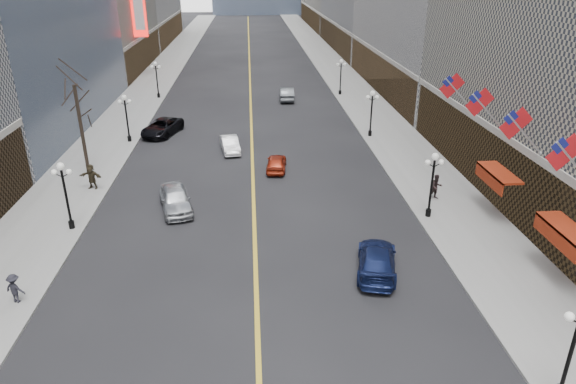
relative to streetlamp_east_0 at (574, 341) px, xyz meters
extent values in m
cube|color=gray|center=(2.20, 56.00, -2.83)|extent=(6.00, 230.00, 0.15)
cube|color=gray|center=(-25.80, 56.00, -2.83)|extent=(6.00, 230.00, 0.15)
cube|color=gold|center=(-11.80, 66.00, -2.89)|extent=(0.25, 200.00, 0.02)
cube|color=#4E3F34|center=(6.60, 15.00, -0.30)|extent=(2.80, 41.00, 5.00)
cube|color=#4E3F34|center=(6.60, 54.00, -0.30)|extent=(2.80, 35.00, 5.00)
cube|color=#4E3F34|center=(6.60, 92.00, -0.30)|extent=(2.80, 39.00, 5.00)
cube|color=#4E3F34|center=(6.60, 135.00, -0.30)|extent=(2.80, 45.00, 5.00)
cube|color=#4E3F34|center=(-30.20, 73.00, -0.30)|extent=(2.80, 29.00, 5.00)
cube|color=#4E3F34|center=(-30.20, 107.00, -0.30)|extent=(2.80, 37.00, 5.00)
cylinder|color=black|center=(0.00, 0.00, -0.75)|extent=(0.16, 0.16, 4.00)
sphere|color=white|center=(-0.45, 0.00, 1.15)|extent=(0.36, 0.36, 0.36)
cylinder|color=black|center=(0.00, 16.00, -2.50)|extent=(0.36, 0.36, 0.50)
cylinder|color=black|center=(0.00, 16.00, -0.75)|extent=(0.16, 0.16, 4.00)
sphere|color=white|center=(0.00, 16.00, 1.55)|extent=(0.44, 0.44, 0.44)
sphere|color=white|center=(-0.45, 16.00, 1.15)|extent=(0.36, 0.36, 0.36)
sphere|color=white|center=(0.45, 16.00, 1.15)|extent=(0.36, 0.36, 0.36)
cylinder|color=black|center=(0.00, 34.00, -2.50)|extent=(0.36, 0.36, 0.50)
cylinder|color=black|center=(0.00, 34.00, -0.75)|extent=(0.16, 0.16, 4.00)
sphere|color=white|center=(0.00, 34.00, 1.55)|extent=(0.44, 0.44, 0.44)
sphere|color=white|center=(-0.45, 34.00, 1.15)|extent=(0.36, 0.36, 0.36)
sphere|color=white|center=(0.45, 34.00, 1.15)|extent=(0.36, 0.36, 0.36)
cylinder|color=black|center=(0.00, 52.00, -2.50)|extent=(0.36, 0.36, 0.50)
cylinder|color=black|center=(0.00, 52.00, -0.75)|extent=(0.16, 0.16, 4.00)
sphere|color=white|center=(0.00, 52.00, 1.55)|extent=(0.44, 0.44, 0.44)
sphere|color=white|center=(-0.45, 52.00, 1.15)|extent=(0.36, 0.36, 0.36)
sphere|color=white|center=(0.45, 52.00, 1.15)|extent=(0.36, 0.36, 0.36)
cylinder|color=black|center=(-23.60, 16.00, -2.50)|extent=(0.36, 0.36, 0.50)
cylinder|color=black|center=(-23.60, 16.00, -0.75)|extent=(0.16, 0.16, 4.00)
sphere|color=white|center=(-23.60, 16.00, 1.55)|extent=(0.44, 0.44, 0.44)
sphere|color=white|center=(-24.05, 16.00, 1.15)|extent=(0.36, 0.36, 0.36)
sphere|color=white|center=(-23.15, 16.00, 1.15)|extent=(0.36, 0.36, 0.36)
cylinder|color=black|center=(-23.60, 34.00, -2.50)|extent=(0.36, 0.36, 0.50)
cylinder|color=black|center=(-23.60, 34.00, -0.75)|extent=(0.16, 0.16, 4.00)
sphere|color=white|center=(-23.60, 34.00, 1.55)|extent=(0.44, 0.44, 0.44)
sphere|color=white|center=(-24.05, 34.00, 1.15)|extent=(0.36, 0.36, 0.36)
sphere|color=white|center=(-23.15, 34.00, 1.15)|extent=(0.36, 0.36, 0.36)
cylinder|color=black|center=(-23.60, 52.00, -2.50)|extent=(0.36, 0.36, 0.50)
cylinder|color=black|center=(-23.60, 52.00, -0.75)|extent=(0.16, 0.16, 4.00)
sphere|color=white|center=(-23.60, 52.00, 1.55)|extent=(0.44, 0.44, 0.44)
sphere|color=white|center=(-24.05, 52.00, 1.15)|extent=(0.36, 0.36, 0.36)
sphere|color=white|center=(-23.15, 52.00, 1.15)|extent=(0.36, 0.36, 0.36)
cylinder|color=#B2B2B7|center=(4.00, 8.00, 3.90)|extent=(2.49, 0.12, 2.49)
cube|color=red|center=(3.35, 8.00, 4.55)|extent=(1.94, 0.04, 1.94)
cube|color=navy|center=(3.00, 8.00, 4.90)|extent=(0.88, 0.06, 0.88)
cylinder|color=#B2B2B7|center=(4.00, 13.00, 3.90)|extent=(2.49, 0.12, 2.49)
cube|color=red|center=(3.35, 13.00, 4.55)|extent=(1.94, 0.04, 1.94)
cube|color=navy|center=(3.00, 13.00, 4.90)|extent=(0.88, 0.06, 0.88)
cylinder|color=#B2B2B7|center=(4.00, 18.00, 3.90)|extent=(2.49, 0.12, 2.49)
cube|color=red|center=(3.35, 18.00, 4.55)|extent=(1.94, 0.04, 1.94)
cube|color=navy|center=(3.00, 18.00, 4.90)|extent=(0.88, 0.06, 0.88)
cylinder|color=#B2B2B7|center=(4.00, 23.00, 3.90)|extent=(2.49, 0.12, 2.49)
cube|color=red|center=(3.35, 23.00, 4.55)|extent=(1.94, 0.04, 1.94)
cube|color=navy|center=(3.00, 23.00, 4.90)|extent=(0.88, 0.06, 0.88)
cube|color=maroon|center=(4.50, 8.00, 0.30)|extent=(1.40, 4.00, 0.15)
cube|color=maroon|center=(3.85, 8.00, -0.10)|extent=(0.10, 4.00, 0.90)
cube|color=maroon|center=(4.50, 16.00, 0.30)|extent=(1.40, 4.00, 0.15)
cube|color=maroon|center=(3.85, 16.00, -0.10)|extent=(0.10, 4.00, 0.90)
cylinder|color=#2D231C|center=(-25.30, 26.00, 0.85)|extent=(0.28, 0.28, 7.20)
imported|color=#B3B7BB|center=(-17.23, 18.54, -2.06)|extent=(3.12, 5.28, 1.68)
imported|color=silver|center=(-13.80, 30.64, -2.21)|extent=(2.09, 4.35, 1.38)
imported|color=black|center=(-20.80, 36.40, -2.12)|extent=(4.20, 6.17, 1.57)
imported|color=#141E4B|center=(-5.05, 9.69, -2.15)|extent=(3.23, 5.52, 1.50)
imported|color=maroon|center=(-9.80, 25.66, -2.23)|extent=(2.01, 4.10, 1.34)
imported|color=#46494D|center=(-7.19, 49.88, -2.09)|extent=(1.87, 4.97, 1.62)
imported|color=black|center=(1.41, 18.73, -1.82)|extent=(0.98, 0.64, 1.86)
imported|color=black|center=(-23.87, 8.04, -1.96)|extent=(1.11, 0.72, 1.59)
imported|color=#31291B|center=(-24.00, 22.52, -1.78)|extent=(1.88, 0.99, 1.95)
camera|label=1|loc=(-11.80, -14.42, 12.86)|focal=32.00mm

